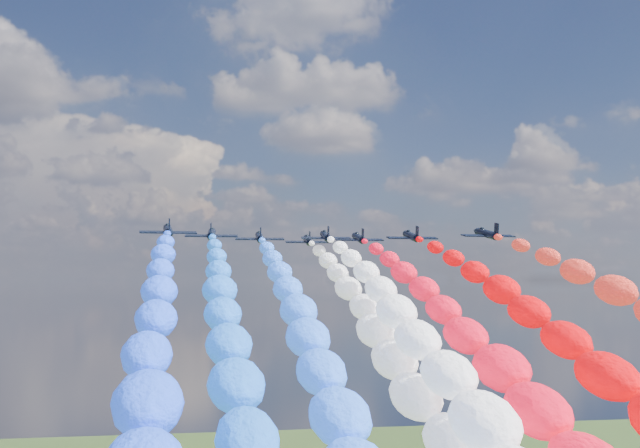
{
  "coord_description": "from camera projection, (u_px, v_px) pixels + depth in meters",
  "views": [
    {
      "loc": [
        -23.59,
        -136.38,
        100.1
      ],
      "look_at": [
        0.0,
        4.0,
        110.11
      ],
      "focal_mm": 44.73,
      "sensor_mm": 36.0,
      "label": 1
    }
  ],
  "objects": [
    {
      "name": "jet_0",
      "position": [
        168.0,
        230.0,
        128.64
      ],
      "size": [
        9.81,
        12.96,
        4.62
      ],
      "primitive_type": null,
      "rotation": [
        0.16,
        0.0,
        0.06
      ],
      "color": "black"
    },
    {
      "name": "jet_5",
      "position": [
        359.0,
        238.0,
        152.4
      ],
      "size": [
        9.52,
        12.76,
        4.62
      ],
      "primitive_type": null,
      "rotation": [
        0.16,
        0.0,
        -0.04
      ],
      "color": "black"
    },
    {
      "name": "trail_1",
      "position": [
        231.0,
        393.0,
        74.37
      ],
      "size": [
        6.68,
        125.07,
        42.05
      ],
      "primitive_type": null,
      "color": "blue"
    },
    {
      "name": "trail_6",
      "position": [
        588.0,
        383.0,
        81.35
      ],
      "size": [
        6.68,
        125.07,
        42.05
      ],
      "primitive_type": null,
      "color": "red"
    },
    {
      "name": "jet_2",
      "position": [
        260.0,
        237.0,
        149.25
      ],
      "size": [
        9.64,
        12.84,
        4.62
      ],
      "primitive_type": null,
      "rotation": [
        0.16,
        0.0,
        -0.05
      ],
      "color": "black"
    },
    {
      "name": "jet_1",
      "position": [
        212.0,
        234.0,
        138.89
      ],
      "size": [
        9.72,
        12.9,
        4.62
      ],
      "primitive_type": null,
      "rotation": [
        0.16,
        0.0,
        -0.05
      ],
      "color": "black"
    },
    {
      "name": "jet_4",
      "position": [
        308.0,
        240.0,
        161.26
      ],
      "size": [
        9.87,
        13.0,
        4.62
      ],
      "primitive_type": null,
      "rotation": [
        0.16,
        0.0,
        -0.07
      ],
      "color": "black"
    },
    {
      "name": "trail_0",
      "position": [
        147.0,
        411.0,
        64.11
      ],
      "size": [
        6.68,
        125.07,
        42.05
      ],
      "primitive_type": null,
      "color": "#234FFF"
    },
    {
      "name": "trail_4",
      "position": [
        387.0,
        367.0,
        96.73
      ],
      "size": [
        6.68,
        125.07,
        42.05
      ],
      "primitive_type": null,
      "color": "silver"
    },
    {
      "name": "jet_3",
      "position": [
        326.0,
        236.0,
        146.29
      ],
      "size": [
        9.86,
        12.99,
        4.62
      ],
      "primitive_type": null,
      "rotation": [
        0.16,
        0.0,
        -0.07
      ],
      "color": "black"
    },
    {
      "name": "trail_2",
      "position": [
        314.0,
        379.0,
        84.72
      ],
      "size": [
        6.68,
        125.07,
        42.05
      ],
      "primitive_type": null,
      "color": "#2B69FD"
    },
    {
      "name": "jet_7",
      "position": [
        487.0,
        234.0,
        138.57
      ],
      "size": [
        9.25,
        12.56,
        4.62
      ],
      "primitive_type": null,
      "rotation": [
        0.16,
        0.0,
        0.02
      ],
      "color": "black"
    },
    {
      "name": "trail_5",
      "position": [
        484.0,
        375.0,
        87.88
      ],
      "size": [
        6.68,
        125.07,
        42.05
      ],
      "primitive_type": null,
      "color": "#F80C27"
    },
    {
      "name": "trail_3",
      "position": [
        434.0,
        382.0,
        81.76
      ],
      "size": [
        6.68,
        125.07,
        42.05
      ],
      "primitive_type": null,
      "color": "white"
    },
    {
      "name": "jet_6",
      "position": [
        411.0,
        236.0,
        145.87
      ],
      "size": [
        9.51,
        12.75,
        4.62
      ],
      "primitive_type": null,
      "rotation": [
        0.16,
        0.0,
        -0.04
      ],
      "color": "black"
    }
  ]
}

